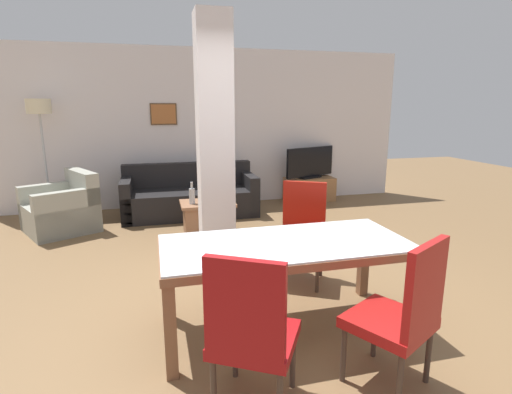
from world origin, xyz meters
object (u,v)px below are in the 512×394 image
(dining_chair_far_right, at_px, (302,229))
(armchair, at_px, (63,211))
(floor_lamp, at_px, (40,118))
(dining_chair_near_left, at_px, (251,330))
(bottle, at_px, (192,195))
(dining_table, at_px, (285,259))
(tv_stand, at_px, (309,189))
(coffee_table, at_px, (208,217))
(dining_chair_near_right, at_px, (403,311))
(sofa, at_px, (190,198))
(tv_screen, at_px, (310,163))

(dining_chair_far_right, height_order, armchair, dining_chair_far_right)
(dining_chair_far_right, relative_size, floor_lamp, 0.54)
(dining_chair_near_left, relative_size, bottle, 3.34)
(dining_table, bearing_deg, tv_stand, 65.64)
(coffee_table, bearing_deg, dining_table, -84.25)
(bottle, bearing_deg, tv_stand, 33.58)
(dining_chair_far_right, bearing_deg, tv_stand, -84.50)
(dining_chair_near_left, height_order, floor_lamp, floor_lamp)
(dining_table, height_order, coffee_table, dining_table)
(dining_chair_near_left, relative_size, dining_chair_near_right, 1.00)
(dining_chair_near_right, xyz_separation_m, sofa, (-0.87, 4.47, -0.25))
(dining_chair_far_right, relative_size, coffee_table, 1.36)
(dining_chair_near_left, xyz_separation_m, coffee_table, (0.21, 3.38, -0.30))
(coffee_table, bearing_deg, tv_screen, 35.35)
(dining_chair_far_right, bearing_deg, dining_chair_near_right, 118.68)
(dining_chair_far_right, relative_size, armchair, 0.86)
(dining_chair_near_right, bearing_deg, coffee_table, 72.84)
(dining_chair_near_right, relative_size, sofa, 0.47)
(tv_stand, bearing_deg, dining_table, -114.36)
(sofa, height_order, floor_lamp, floor_lamp)
(dining_chair_near_right, bearing_deg, armchair, 94.39)
(armchair, height_order, floor_lamp, floor_lamp)
(armchair, distance_m, tv_screen, 4.17)
(coffee_table, relative_size, floor_lamp, 0.40)
(tv_screen, bearing_deg, sofa, -10.46)
(dining_chair_far_right, xyz_separation_m, tv_screen, (1.37, 3.21, 0.18))
(dining_chair_far_right, xyz_separation_m, coffee_table, (-0.73, 1.72, -0.30))
(dining_chair_near_right, relative_size, armchair, 0.86)
(dining_table, height_order, sofa, sofa)
(dining_table, distance_m, bottle, 2.58)
(dining_chair_near_left, xyz_separation_m, dining_chair_near_right, (0.94, -0.03, 0.00))
(dining_chair_far_right, xyz_separation_m, bottle, (-0.94, 1.68, 0.03))
(dining_chair_near_right, distance_m, sofa, 4.56)
(dining_chair_near_left, xyz_separation_m, bottle, (-0.00, 3.34, 0.03))
(sofa, xyz_separation_m, bottle, (-0.07, -1.10, 0.28))
(dining_table, bearing_deg, floor_lamp, 122.74)
(sofa, bearing_deg, tv_stand, -168.93)
(dining_chair_near_right, distance_m, dining_chair_far_right, 1.69)
(sofa, xyz_separation_m, tv_screen, (2.24, 0.44, 0.42))
(dining_chair_near_right, relative_size, coffee_table, 1.36)
(tv_screen, bearing_deg, bottle, 12.06)
(dining_table, height_order, armchair, armchair)
(dining_chair_far_right, height_order, tv_stand, dining_chair_far_right)
(tv_stand, height_order, tv_screen, tv_screen)
(dining_chair_far_right, xyz_separation_m, tv_stand, (1.37, 3.21, -0.31))
(dining_table, relative_size, floor_lamp, 1.03)
(tv_stand, distance_m, floor_lamp, 4.61)
(dining_table, height_order, tv_stand, dining_table)
(dining_chair_near_left, xyz_separation_m, armchair, (-1.75, 4.02, -0.24))
(coffee_table, bearing_deg, armchair, 161.96)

